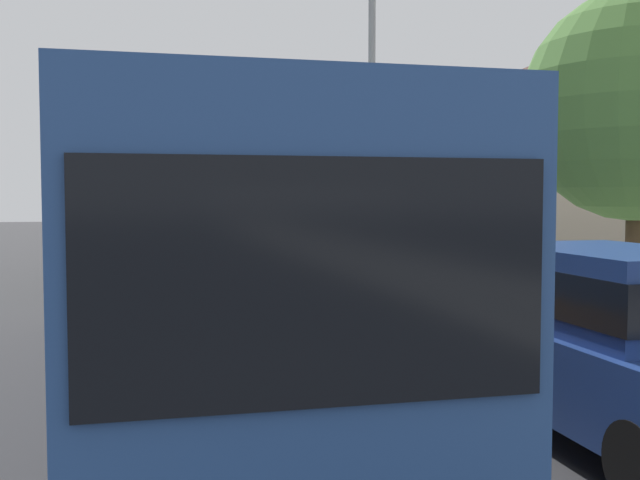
# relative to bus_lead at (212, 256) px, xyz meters

# --- Properties ---
(bus_lead) EXTENTS (2.58, 11.45, 3.21)m
(bus_lead) POSITION_rel_bus_lead_xyz_m (0.00, 0.00, 0.00)
(bus_lead) COLOR #284C8C
(bus_lead) RESTS_ON ground_plane
(bus_second_in_line) EXTENTS (2.58, 12.42, 3.21)m
(bus_second_in_line) POSITION_rel_bus_lead_xyz_m (0.00, 13.77, 0.00)
(bus_second_in_line) COLOR #33724C
(bus_second_in_line) RESTS_ON ground_plane
(bus_middle) EXTENTS (2.58, 11.31, 3.21)m
(bus_middle) POSITION_rel_bus_lead_xyz_m (-0.00, 27.51, -0.00)
(bus_middle) COLOR silver
(bus_middle) RESTS_ON ground_plane
(bus_fourth_in_line) EXTENTS (2.58, 11.80, 3.21)m
(bus_fourth_in_line) POSITION_rel_bus_lead_xyz_m (0.00, 40.43, 0.00)
(bus_fourth_in_line) COLOR #33724C
(bus_fourth_in_line) RESTS_ON ground_plane
(bus_rear) EXTENTS (2.58, 12.39, 3.21)m
(bus_rear) POSITION_rel_bus_lead_xyz_m (0.00, 53.52, 0.00)
(bus_rear) COLOR silver
(bus_rear) RESTS_ON ground_plane
(white_suv) EXTENTS (1.86, 4.68, 1.90)m
(white_suv) POSITION_rel_bus_lead_xyz_m (3.70, -2.78, -0.66)
(white_suv) COLOR navy
(white_suv) RESTS_ON ground_plane
(streetlamp_mid) EXTENTS (5.80, 0.28, 8.46)m
(streetlamp_mid) POSITION_rel_bus_lead_xyz_m (5.40, 10.70, 3.62)
(streetlamp_mid) COLOR gray
(streetlamp_mid) RESTS_ON sidewalk
(roadside_tree) EXTENTS (3.67, 3.67, 5.54)m
(roadside_tree) POSITION_rel_bus_lead_xyz_m (6.80, 1.15, 2.15)
(roadside_tree) COLOR #4C3823
(roadside_tree) RESTS_ON sidewalk
(house_distant_gabled) EXTENTS (7.85, 7.54, 8.49)m
(house_distant_gabled) POSITION_rel_bus_lead_xyz_m (16.56, 20.61, 2.64)
(house_distant_gabled) COLOR #BCB29E
(house_distant_gabled) RESTS_ON ground_plane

